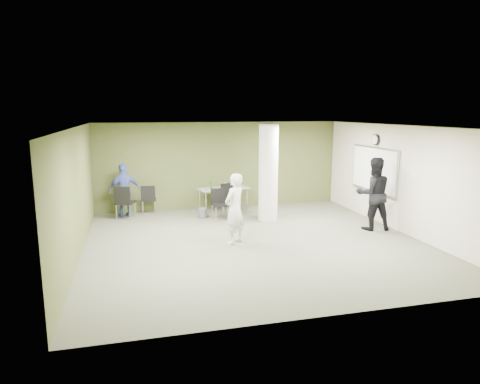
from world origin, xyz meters
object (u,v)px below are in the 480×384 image
object	(u,v)px
chair_back_left	(124,200)
man_black	(373,194)
folding_table	(223,189)
woman_white	(235,209)
man_blue	(125,190)

from	to	relation	value
chair_back_left	man_black	distance (m)	7.05
folding_table	woman_white	distance (m)	3.49
chair_back_left	man_blue	xyz separation A→B (m)	(0.02, 0.36, 0.22)
woman_white	man_blue	bearing A→B (deg)	-91.40
folding_table	man_black	bearing A→B (deg)	-54.36
woman_white	folding_table	bearing A→B (deg)	-136.08
folding_table	chair_back_left	size ratio (longest dim) A/B	1.66
man_black	woman_white	bearing A→B (deg)	13.77
chair_back_left	man_black	size ratio (longest dim) A/B	0.52
chair_back_left	woman_white	xyz separation A→B (m)	(2.60, -3.04, 0.26)
folding_table	man_blue	distance (m)	3.04
woman_white	man_black	size ratio (longest dim) A/B	0.87
folding_table	woman_white	size ratio (longest dim) A/B	0.98
chair_back_left	man_black	world-z (taller)	man_black
folding_table	man_blue	world-z (taller)	man_blue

